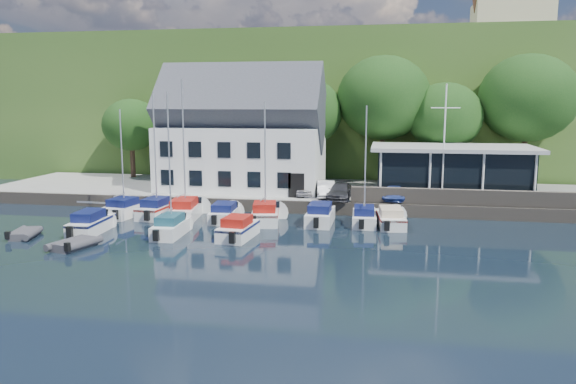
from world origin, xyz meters
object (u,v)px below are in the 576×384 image
boat_r1_4 (265,158)px  dinghy_0 (25,232)px  flagpole (444,143)px  car_dgrey (340,191)px  boat_r1_3 (225,212)px  car_blue (394,192)px  car_white (326,189)px  boat_r2_0 (91,221)px  boat_r1_6 (365,167)px  car_silver (302,188)px  boat_r1_5 (320,213)px  boat_r2_1 (170,169)px  boat_r1_0 (122,159)px  boat_r1_7 (391,216)px  club_pavilion (452,171)px  dinghy_1 (74,243)px  boat_r1_2 (184,157)px  boat_r2_2 (238,227)px  harbor_building (242,140)px  boat_r1_1 (155,156)px

boat_r1_4 → dinghy_0: bearing=-164.4°
dinghy_0 → flagpole: bearing=10.6°
car_dgrey → boat_r1_3: bearing=-144.0°
car_blue → car_white: bearing=176.3°
flagpole → boat_r2_0: (-23.81, -10.69, -4.76)m
boat_r1_6 → boat_r1_3: bearing=179.9°
car_silver → boat_r1_6: size_ratio=0.41×
boat_r2_0 → boat_r1_5: bearing=17.1°
dinghy_0 → boat_r2_1: bearing=-1.0°
boat_r1_0 → boat_r2_0: boat_r1_0 is taller
flagpole → boat_r1_4: (-12.89, -5.73, -0.76)m
car_white → boat_r2_1: (-9.03, -10.89, 2.74)m
boat_r1_7 → dinghy_0: boat_r1_7 is taller
car_blue → club_pavilion: bearing=36.4°
boat_r1_6 → dinghy_1: boat_r1_6 is taller
car_dgrey → boat_r1_4: (-4.97, -5.33, 3.14)m
car_silver → boat_r2_1: 13.64m
car_blue → boat_r1_3: car_blue is taller
boat_r1_4 → boat_r2_0: 12.65m
club_pavilion → boat_r1_7: (-4.96, -8.23, -2.36)m
boat_r1_3 → dinghy_1: 11.37m
boat_r1_5 → boat_r2_0: boat_r2_0 is taller
boat_r1_2 → boat_r2_2: bearing=-51.8°
car_blue → boat_r1_3: 13.46m
harbor_building → flagpole: size_ratio=1.59×
car_dgrey → boat_r1_3: car_dgrey is taller
club_pavilion → dinghy_0: 32.63m
boat_r1_5 → boat_r2_0: 15.85m
boat_r1_2 → boat_r1_7: size_ratio=1.53×
car_silver → boat_r2_2: bearing=-117.9°
boat_r2_2 → harbor_building: bearing=108.4°
boat_r1_0 → boat_r1_2: size_ratio=0.95×
boat_r1_6 → boat_r2_0: 19.18m
boat_r1_5 → boat_r1_4: bearing=-171.9°
club_pavilion → boat_r1_3: club_pavilion is taller
boat_r2_2 → car_blue: bearing=51.2°
car_white → flagpole: 9.97m
boat_r1_0 → boat_r2_1: 7.86m
boat_r1_1 → boat_r1_7: boat_r1_1 is taller
car_blue → boat_r2_2: bearing=-131.9°
harbor_building → car_blue: size_ratio=4.05×
flagpole → club_pavilion: bearing=71.8°
boat_r1_1 → dinghy_0: size_ratio=3.34×
car_white → boat_r1_4: boat_r1_4 is taller
club_pavilion → car_white: (-10.19, -2.67, -1.40)m
harbor_building → boat_r1_1: 9.79m
flagpole → boat_r1_5: (-8.95, -5.17, -4.77)m
car_silver → boat_r1_1: size_ratio=0.36×
boat_r1_5 → flagpole: bearing=30.0°
car_dgrey → boat_r2_0: 18.96m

